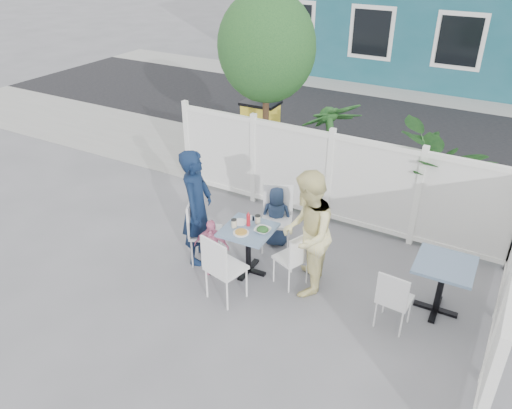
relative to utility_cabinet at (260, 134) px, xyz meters
The scene contains 29 objects.
ground 4.56m from the utility_cabinet, 62.26° to the right, with size 80.00×80.00×0.00m, color slate.
near_sidewalk 2.21m from the utility_cabinet, ahead, with size 24.00×2.60×0.01m, color gray.
street 4.13m from the utility_cabinet, 58.99° to the left, with size 24.00×5.00×0.01m, color black.
far_sidewalk 6.96m from the utility_cabinet, 72.32° to the left, with size 24.00×1.60×0.01m, color gray.
fence_back 2.73m from the utility_cabinet, 35.98° to the right, with size 5.86×0.08×1.60m.
fence_right 6.13m from the utility_cabinet, 33.67° to the right, with size 0.08×3.66×1.60m.
tree 2.14m from the utility_cabinet, 54.24° to the right, with size 1.80×1.62×3.59m.
utility_cabinet is the anchor object (origin of this frame).
potted_shrub_a 2.17m from the utility_cabinet, 24.81° to the right, with size 1.07×1.07×1.91m, color #173F1D.
potted_shrub_b 4.03m from the utility_cabinet, 14.39° to the right, with size 1.68×1.45×1.87m, color #173F1D.
main_table 3.95m from the utility_cabinet, 63.32° to the right, with size 0.73×0.73×0.74m.
spare_table 5.34m from the utility_cabinet, 34.92° to the right, with size 0.74×0.74×0.76m.
chair_left 3.78m from the utility_cabinet, 74.49° to the right, with size 0.59×0.60×1.01m.
chair_right 4.30m from the utility_cabinet, 54.47° to the right, with size 0.50×0.51×0.88m.
chair_back 3.26m from the utility_cabinet, 56.22° to the right, with size 0.59×0.58×1.01m.
chair_near 4.64m from the utility_cabinet, 67.17° to the right, with size 0.54×0.53×1.01m.
chair_spare 5.39m from the utility_cabinet, 43.16° to the right, with size 0.42×0.40×0.86m.
man 3.74m from the utility_cabinet, 75.16° to the right, with size 0.65×0.43×1.79m, color #0E1D39.
woman 4.38m from the utility_cabinet, 52.71° to the right, with size 0.87×0.68×1.79m, color #E9D54F.
boy 3.22m from the utility_cabinet, 56.32° to the right, with size 0.49×0.32×0.99m, color #1D2D48.
toddler 4.04m from the utility_cabinet, 70.82° to the right, with size 0.52×0.22×0.89m, color pink.
plate_main 4.08m from the utility_cabinet, 64.58° to the right, with size 0.23×0.23×0.01m, color white.
plate_side 3.79m from the utility_cabinet, 65.22° to the right, with size 0.20×0.20×0.01m, color white.
salad_bowl 4.04m from the utility_cabinet, 60.37° to the right, with size 0.22×0.22×0.06m, color white.
coffee_cup_a 3.93m from the utility_cabinet, 66.27° to the right, with size 0.08×0.08×0.12m, color beige.
coffee_cup_b 3.80m from the utility_cabinet, 61.39° to the right, with size 0.08×0.08×0.12m, color beige.
ketchup_bottle 3.88m from the utility_cabinet, 63.34° to the right, with size 0.06×0.06×0.18m, color red.
salt_shaker 3.71m from the utility_cabinet, 62.98° to the right, with size 0.03×0.03×0.07m, color white.
pepper_shaker 3.73m from the utility_cabinet, 62.38° to the right, with size 0.03×0.03×0.06m, color black.
Camera 1 is at (2.72, -4.67, 4.47)m, focal length 35.00 mm.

